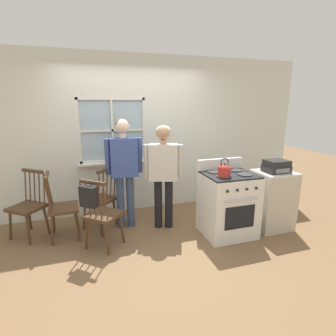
{
  "coord_description": "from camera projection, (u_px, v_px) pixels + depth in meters",
  "views": [
    {
      "loc": [
        -0.82,
        -3.12,
        1.89
      ],
      "look_at": [
        0.28,
        0.32,
        1.0
      ],
      "focal_mm": 28.0,
      "sensor_mm": 36.0,
      "label": 1
    }
  ],
  "objects": [
    {
      "name": "wall_back",
      "position": [
        135.0,
        136.0,
        4.56
      ],
      "size": [
        6.4,
        0.16,
        2.7
      ],
      "color": "silver",
      "rests_on": "ground_plane"
    },
    {
      "name": "handbag",
      "position": [
        89.0,
        196.0,
        3.17
      ],
      "size": [
        0.25,
        0.25,
        0.31
      ],
      "color": "black",
      "rests_on": "chair_by_window"
    },
    {
      "name": "stove",
      "position": [
        228.0,
        203.0,
        3.82
      ],
      "size": [
        0.73,
        0.68,
        1.08
      ],
      "color": "white",
      "rests_on": "ground_plane"
    },
    {
      "name": "person_teen_center",
      "position": [
        163.0,
        167.0,
        3.91
      ],
      "size": [
        0.58,
        0.33,
        1.59
      ],
      "rotation": [
        0.0,
        0.0,
        -0.32
      ],
      "color": "black",
      "rests_on": "ground_plane"
    },
    {
      "name": "chair_by_window",
      "position": [
        102.0,
        215.0,
        3.46
      ],
      "size": [
        0.58,
        0.58,
        0.97
      ],
      "rotation": [
        0.0,
        0.0,
        2.41
      ],
      "color": "#4C331E",
      "rests_on": "ground_plane"
    },
    {
      "name": "chair_center_cluster",
      "position": [
        62.0,
        208.0,
        3.7
      ],
      "size": [
        0.42,
        0.44,
        0.97
      ],
      "rotation": [
        0.0,
        0.0,
        1.62
      ],
      "color": "#4C331E",
      "rests_on": "ground_plane"
    },
    {
      "name": "chair_near_stove",
      "position": [
        28.0,
        207.0,
        3.74
      ],
      "size": [
        0.58,
        0.58,
        0.97
      ],
      "rotation": [
        0.0,
        0.0,
        -0.68
      ],
      "color": "#4C331E",
      "rests_on": "ground_plane"
    },
    {
      "name": "side_counter",
      "position": [
        272.0,
        200.0,
        4.03
      ],
      "size": [
        0.55,
        0.5,
        0.9
      ],
      "color": "beige",
      "rests_on": "ground_plane"
    },
    {
      "name": "chair_near_wall",
      "position": [
        100.0,
        200.0,
        4.01
      ],
      "size": [
        0.58,
        0.58,
        0.97
      ],
      "rotation": [
        0.0,
        0.0,
        -2.35
      ],
      "color": "#4C331E",
      "rests_on": "ground_plane"
    },
    {
      "name": "person_elderly_left",
      "position": [
        124.0,
        164.0,
        3.91
      ],
      "size": [
        0.55,
        0.23,
        1.68
      ],
      "rotation": [
        0.0,
        0.0,
        -0.02
      ],
      "color": "#384766",
      "rests_on": "ground_plane"
    },
    {
      "name": "kettle",
      "position": [
        224.0,
        170.0,
        3.52
      ],
      "size": [
        0.21,
        0.17,
        0.25
      ],
      "color": "red",
      "rests_on": "stove"
    },
    {
      "name": "potted_plant",
      "position": [
        115.0,
        157.0,
        4.45
      ],
      "size": [
        0.13,
        0.13,
        0.33
      ],
      "color": "beige",
      "rests_on": "wall_back"
    },
    {
      "name": "stereo",
      "position": [
        276.0,
        166.0,
        3.88
      ],
      "size": [
        0.34,
        0.29,
        0.18
      ],
      "color": "#232326",
      "rests_on": "side_counter"
    },
    {
      "name": "ground_plane",
      "position": [
        156.0,
        246.0,
        3.58
      ],
      "size": [
        16.0,
        16.0,
        0.0
      ],
      "primitive_type": "plane",
      "color": "brown"
    }
  ]
}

